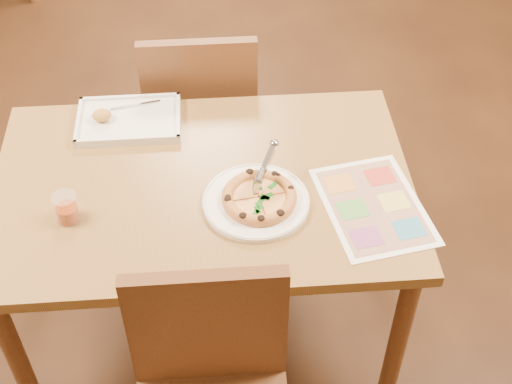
{
  "coord_description": "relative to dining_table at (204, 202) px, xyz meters",
  "views": [
    {
      "loc": [
        0.04,
        -1.59,
        2.26
      ],
      "look_at": [
        0.16,
        -0.1,
        0.77
      ],
      "focal_mm": 50.0,
      "sensor_mm": 36.0,
      "label": 1
    }
  ],
  "objects": [
    {
      "name": "chair_far",
      "position": [
        -0.0,
        0.6,
        -0.07
      ],
      "size": [
        0.42,
        0.42,
        0.47
      ],
      "rotation": [
        0.0,
        0.0,
        3.14
      ],
      "color": "brown",
      "rests_on": "ground"
    },
    {
      "name": "plate",
      "position": [
        0.16,
        -0.1,
        0.09
      ],
      "size": [
        0.36,
        0.36,
        0.02
      ],
      "primitive_type": "cylinder",
      "rotation": [
        0.0,
        0.0,
        0.12
      ],
      "color": "white",
      "rests_on": "dining_table"
    },
    {
      "name": "dining_table",
      "position": [
        0.0,
        0.0,
        0.0
      ],
      "size": [
        1.3,
        0.85,
        0.72
      ],
      "color": "olive",
      "rests_on": "ground"
    },
    {
      "name": "chair_near",
      "position": [
        0.0,
        -0.6,
        -0.07
      ],
      "size": [
        0.42,
        0.42,
        0.47
      ],
      "color": "brown",
      "rests_on": "ground"
    },
    {
      "name": "menu",
      "position": [
        0.51,
        -0.14,
        0.09
      ],
      "size": [
        0.35,
        0.44,
        0.0
      ],
      "primitive_type": "cube",
      "rotation": [
        0.0,
        0.0,
        0.18
      ],
      "color": "white",
      "rests_on": "dining_table"
    },
    {
      "name": "pizza",
      "position": [
        0.17,
        -0.11,
        0.11
      ],
      "size": [
        0.23,
        0.23,
        0.03
      ],
      "rotation": [
        0.0,
        0.0,
        0.14
      ],
      "color": "#D38248",
      "rests_on": "plate"
    },
    {
      "name": "appetizer_tray",
      "position": [
        -0.25,
        0.31,
        0.1
      ],
      "size": [
        0.35,
        0.24,
        0.06
      ],
      "rotation": [
        0.0,
        0.0,
        0.0
      ],
      "color": "white",
      "rests_on": "dining_table"
    },
    {
      "name": "glass_tumbler",
      "position": [
        -0.39,
        -0.12,
        0.13
      ],
      "size": [
        0.07,
        0.07,
        0.09
      ],
      "rotation": [
        0.0,
        0.0,
        -0.27
      ],
      "color": "#8F300B",
      "rests_on": "dining_table"
    },
    {
      "name": "pizza_cutter",
      "position": [
        0.19,
        -0.05,
        0.18
      ],
      "size": [
        0.09,
        0.16,
        0.1
      ],
      "rotation": [
        0.0,
        0.0,
        1.09
      ],
      "color": "silver",
      "rests_on": "pizza"
    },
    {
      "name": "room",
      "position": [
        0.0,
        0.0,
        0.72
      ],
      "size": [
        7.0,
        7.0,
        7.0
      ],
      "color": "#361F0E",
      "rests_on": "ground"
    }
  ]
}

